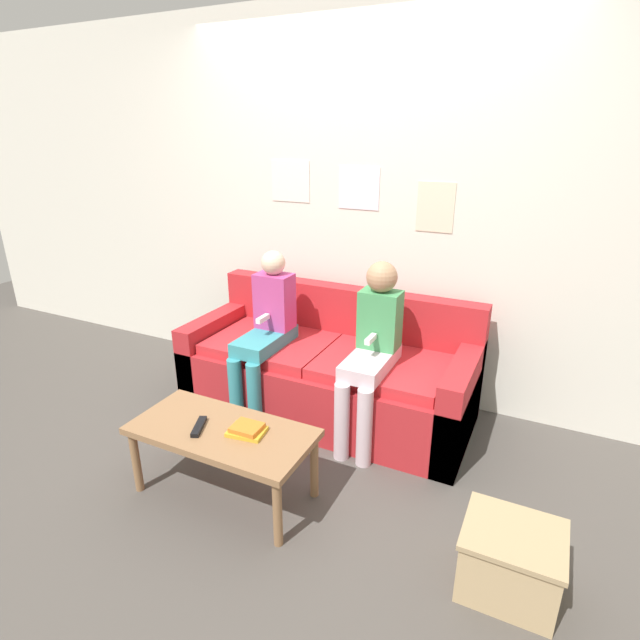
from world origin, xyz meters
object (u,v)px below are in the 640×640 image
storage_box (510,561)px  couch (329,373)px  person_right (372,345)px  person_left (265,328)px  coffee_table (222,437)px  tv_remote (199,427)px

storage_box → couch: bearing=142.8°
person_right → person_left: bearing=-179.6°
person_left → person_right: bearing=0.4°
coffee_table → person_right: size_ratio=0.85×
coffee_table → tv_remote: (-0.10, -0.05, 0.06)m
tv_remote → couch: bearing=54.2°
couch → coffee_table: size_ratio=2.01×
couch → person_left: size_ratio=1.73×
coffee_table → storage_box: coffee_table is taller
person_left → storage_box: 1.89m
couch → storage_box: size_ratio=4.77×
storage_box → coffee_table: bearing=-178.9°
couch → person_right: size_ratio=1.72×
coffee_table → person_right: person_right is taller
person_left → tv_remote: bearing=-81.2°
coffee_table → person_right: 1.00m
couch → person_left: bearing=-153.0°
person_left → person_right: 0.73m
person_right → storage_box: size_ratio=2.78×
person_left → storage_box: (1.66, -0.79, -0.46)m
person_left → storage_box: bearing=-25.5°
person_right → storage_box: 1.31m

